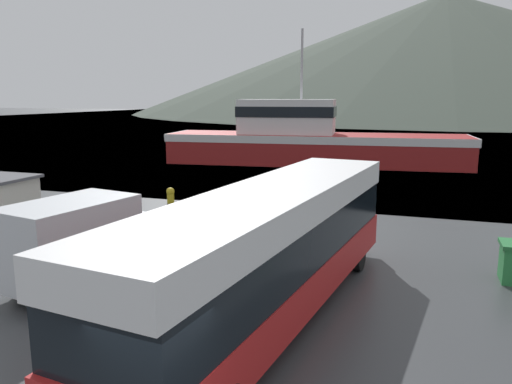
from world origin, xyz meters
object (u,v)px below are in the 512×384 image
object	(u,v)px
delivery_van	(85,239)
small_boat	(413,158)
tour_bus	(273,246)
fishing_boat	(310,140)

from	to	relation	value
delivery_van	small_boat	distance (m)	34.02
delivery_van	tour_bus	bearing A→B (deg)	5.99
tour_bus	fishing_boat	size ratio (longest dim) A/B	0.51
delivery_van	fishing_boat	distance (m)	29.38
delivery_van	fishing_boat	world-z (taller)	fishing_boat
tour_bus	small_boat	bearing A→B (deg)	92.58
delivery_van	small_boat	bearing A→B (deg)	85.95
tour_bus	fishing_boat	world-z (taller)	fishing_boat
fishing_boat	delivery_van	bearing A→B (deg)	-6.69
tour_bus	fishing_boat	xyz separation A→B (m)	(-5.58, 29.89, 0.10)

